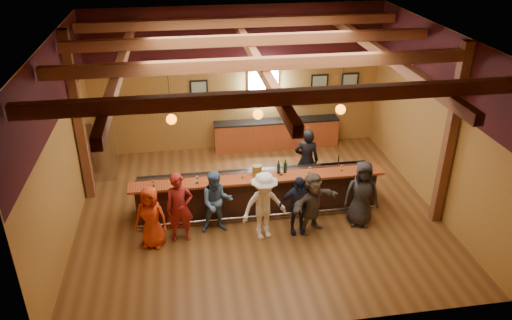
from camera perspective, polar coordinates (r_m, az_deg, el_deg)
The scene contains 27 objects.
room at distance 11.55m, azimuth 0.19°, elevation 7.71°, with size 9.04×9.00×4.52m.
bar_counter at distance 12.78m, azimuth 0.18°, elevation -3.61°, with size 6.30×1.07×1.11m.
back_bar_cabinet at distance 16.11m, azimuth 2.35°, elevation 3.01°, with size 4.00×0.52×0.95m.
window at distance 15.68m, azimuth 0.84°, elevation 8.51°, with size 0.95×0.09×0.95m.
framed_pictures at distance 15.82m, azimuth 3.99°, elevation 8.81°, with size 5.35×0.05×0.45m.
wine_shelves at distance 15.76m, azimuth 0.87°, elevation 6.95°, with size 3.00×0.18×0.30m.
pendant_lights at distance 11.67m, azimuth 0.23°, elevation 5.28°, with size 4.24×0.24×1.37m.
stainless_fridge at distance 14.84m, azimuth -17.27°, elevation 1.34°, with size 0.70×0.70×1.80m, color silver.
customer_orange at distance 11.59m, azimuth -11.89°, elevation -6.41°, with size 0.74×0.48×1.52m, color red.
customer_redvest at distance 11.61m, azimuth -8.72°, elevation -5.43°, with size 0.63×0.41×1.73m, color maroon.
customer_denim at distance 11.85m, azimuth -4.51°, elevation -4.82°, with size 0.77×0.60×1.59m, color #4A6A95.
customer_white at distance 11.57m, azimuth 0.94°, elevation -5.27°, with size 1.10×0.63×1.70m, color white.
customer_navy at distance 11.82m, azimuth 4.76°, elevation -5.16°, with size 0.88×0.37×1.51m, color #1A1E34.
customer_brown at distance 11.91m, azimuth 6.45°, elevation -4.85°, with size 1.44×0.46×1.56m, color #534B42.
customer_dark at distance 12.31m, azimuth 11.99°, elevation -3.80°, with size 0.83×0.54×1.69m, color #262628.
bartender at distance 13.54m, azimuth 5.80°, elevation -0.02°, with size 0.66×0.43×1.81m, color black.
ice_bucket at distance 12.25m, azimuth 0.14°, elevation -1.17°, with size 0.24×0.24×0.26m, color brown.
bottle_a at distance 12.34m, azimuth 2.58°, elevation -0.96°, with size 0.08×0.08×0.36m.
bottle_b at distance 12.39m, azimuth 3.36°, elevation -0.86°, with size 0.08×0.08×0.36m.
glass_a at distance 12.04m, azimuth -11.66°, elevation -2.42°, with size 0.07×0.07×0.16m.
glass_b at distance 12.04m, azimuth -9.19°, elevation -2.18°, with size 0.07×0.07×0.16m.
glass_c at distance 11.98m, azimuth -6.78°, elevation -2.05°, with size 0.09×0.09×0.19m.
glass_d at distance 11.93m, azimuth -5.13°, elevation -2.09°, with size 0.09×0.09×0.20m.
glass_e at distance 12.14m, azimuth -1.55°, elevation -1.55°, with size 0.07×0.07×0.16m.
glass_f at distance 12.26m, azimuth 2.90°, elevation -1.14°, with size 0.09×0.09×0.20m.
glass_g at distance 12.40m, azimuth 6.17°, elevation -0.99°, with size 0.08×0.08×0.18m.
glass_h at distance 12.64m, azimuth 9.83°, elevation -0.70°, with size 0.08×0.08×0.18m.
Camera 1 is at (-1.72, -10.70, 7.04)m, focal length 35.00 mm.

